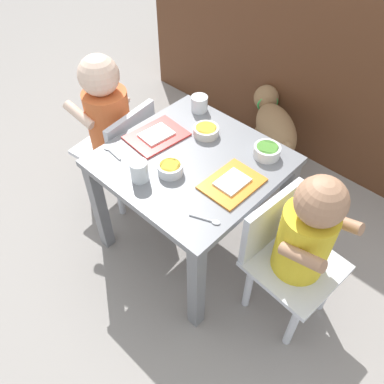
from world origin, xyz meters
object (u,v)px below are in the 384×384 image
(water_cup_right, at_px, (199,104))
(veggie_bowl_near, at_px, (170,168))
(food_tray_right, at_px, (231,184))
(cereal_bowl_right_side, at_px, (206,131))
(seated_child_right, at_px, (302,237))
(spoon_by_left_tray, at_px, (111,151))
(spoon_by_right_tray, at_px, (208,220))
(veggie_bowl_far, at_px, (267,151))
(dining_table, at_px, (192,176))
(seated_child_left, at_px, (109,117))
(water_cup_left, at_px, (139,172))
(dog, at_px, (274,125))
(food_tray_left, at_px, (156,136))

(water_cup_right, xyz_separation_m, veggie_bowl_near, (0.18, -0.34, -0.01))
(food_tray_right, bearing_deg, cereal_bowl_right_side, 149.45)
(seated_child_right, bearing_deg, spoon_by_left_tray, -164.71)
(spoon_by_right_tray, bearing_deg, cereal_bowl_right_side, 132.83)
(veggie_bowl_far, bearing_deg, spoon_by_right_tray, -82.43)
(food_tray_right, bearing_deg, water_cup_right, 146.58)
(veggie_bowl_near, bearing_deg, seated_child_right, 14.28)
(veggie_bowl_near, bearing_deg, spoon_by_left_tray, -162.73)
(dining_table, relative_size, veggie_bowl_near, 6.69)
(seated_child_left, xyz_separation_m, veggie_bowl_near, (0.45, -0.09, 0.06))
(water_cup_left, xyz_separation_m, water_cup_right, (-0.12, 0.43, -0.00))
(food_tray_right, height_order, water_cup_right, water_cup_right)
(spoon_by_right_tray, bearing_deg, veggie_bowl_near, 163.47)
(food_tray_right, relative_size, veggie_bowl_near, 2.27)
(dog, height_order, veggie_bowl_far, veggie_bowl_far)
(seated_child_right, bearing_deg, veggie_bowl_far, 147.28)
(water_cup_left, distance_m, spoon_by_left_tray, 0.18)
(spoon_by_left_tray, bearing_deg, dog, 79.55)
(cereal_bowl_right_side, bearing_deg, spoon_by_right_tray, -47.17)
(spoon_by_left_tray, xyz_separation_m, spoon_by_right_tray, (0.46, 0.00, 0.00))
(food_tray_left, xyz_separation_m, veggie_bowl_near, (0.18, -0.10, 0.01))
(veggie_bowl_near, bearing_deg, spoon_by_right_tray, -16.53)
(cereal_bowl_right_side, relative_size, spoon_by_right_tray, 0.99)
(seated_child_right, distance_m, veggie_bowl_near, 0.48)
(spoon_by_left_tray, bearing_deg, dining_table, 35.93)
(food_tray_left, distance_m, spoon_by_right_tray, 0.44)
(seated_child_left, relative_size, seated_child_right, 1.04)
(food_tray_right, bearing_deg, veggie_bowl_far, 90.89)
(spoon_by_left_tray, bearing_deg, food_tray_right, 21.85)
(spoon_by_right_tray, bearing_deg, water_cup_left, -175.73)
(veggie_bowl_far, relative_size, spoon_by_left_tray, 0.94)
(water_cup_left, bearing_deg, dog, 91.52)
(seated_child_right, relative_size, spoon_by_right_tray, 7.02)
(dining_table, height_order, water_cup_right, water_cup_right)
(seated_child_right, height_order, water_cup_left, seated_child_right)
(seated_child_right, relative_size, spoon_by_left_tray, 6.79)
(water_cup_left, xyz_separation_m, spoon_by_left_tray, (-0.18, 0.02, -0.03))
(veggie_bowl_far, bearing_deg, food_tray_right, -89.11)
(seated_child_right, xyz_separation_m, cereal_bowl_right_side, (-0.51, 0.12, 0.07))
(dining_table, distance_m, spoon_by_right_tray, 0.30)
(dining_table, xyz_separation_m, veggie_bowl_near, (-0.01, -0.10, 0.10))
(dining_table, relative_size, seated_child_left, 0.83)
(dining_table, xyz_separation_m, water_cup_right, (-0.18, 0.24, 0.11))
(food_tray_left, height_order, cereal_bowl_right_side, cereal_bowl_right_side)
(seated_child_left, relative_size, food_tray_right, 3.57)
(dog, height_order, food_tray_right, food_tray_right)
(seated_child_right, relative_size, veggie_bowl_far, 7.22)
(spoon_by_right_tray, bearing_deg, seated_child_right, 39.32)
(dining_table, distance_m, water_cup_left, 0.23)
(food_tray_left, xyz_separation_m, cereal_bowl_right_side, (0.12, 0.14, 0.01))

